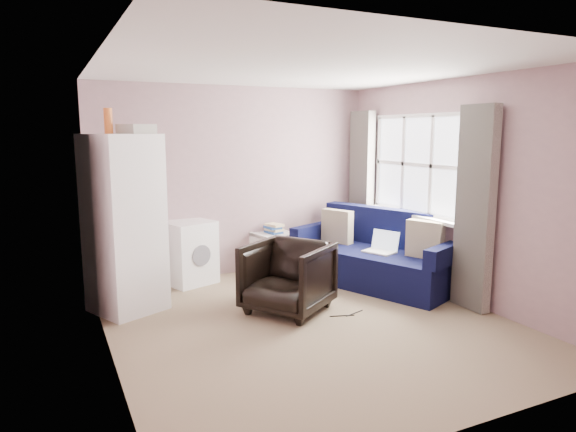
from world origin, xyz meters
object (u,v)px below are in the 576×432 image
at_px(washing_machine, 188,251).
at_px(sofa, 378,257).
at_px(side_table, 274,249).
at_px(fridge, 124,223).
at_px(armchair, 288,274).

bearing_deg(washing_machine, sofa, -45.70).
bearing_deg(washing_machine, side_table, -18.77).
xyz_separation_m(fridge, sofa, (3.02, -0.34, -0.62)).
relative_size(armchair, washing_machine, 1.04).
xyz_separation_m(washing_machine, side_table, (1.19, 0.02, -0.10)).
bearing_deg(side_table, washing_machine, -179.04).
xyz_separation_m(washing_machine, sofa, (2.16, -1.05, -0.08)).
bearing_deg(sofa, fridge, 150.85).
xyz_separation_m(side_table, sofa, (0.97, -1.07, 0.02)).
bearing_deg(armchair, side_table, 126.76).
xyz_separation_m(armchair, side_table, (0.51, 1.52, -0.10)).
bearing_deg(fridge, sofa, -31.10).
relative_size(fridge, washing_machine, 2.69).
relative_size(fridge, sofa, 0.95).
bearing_deg(side_table, sofa, -47.95).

